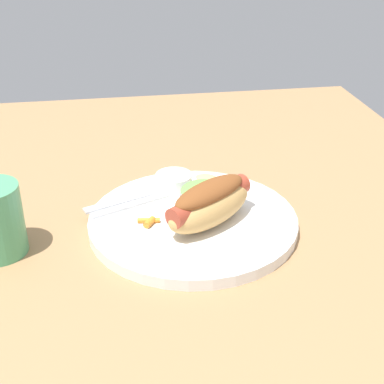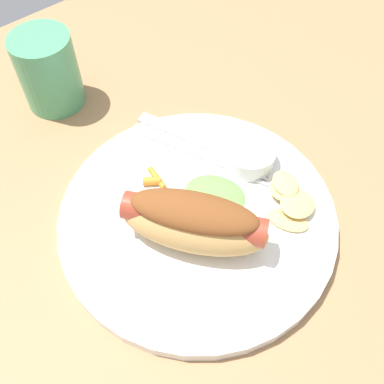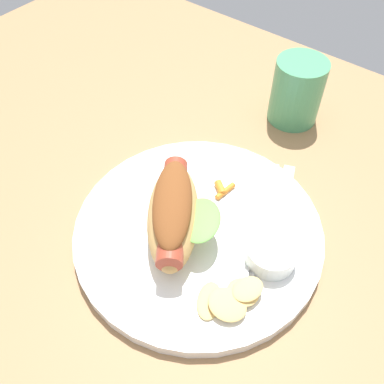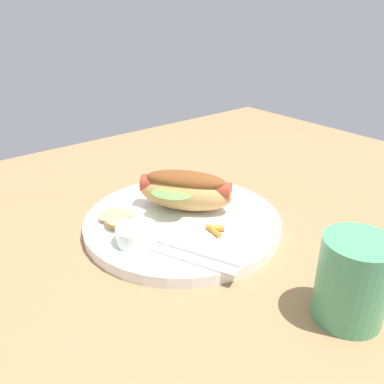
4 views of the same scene
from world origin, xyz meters
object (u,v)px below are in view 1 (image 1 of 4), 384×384
plate (193,222)px  fork (143,202)px  carrot_garnish (149,221)px  sauce_ramekin (174,181)px  hot_dog (210,204)px  knife (130,199)px  chips_pile (218,182)px

plate → fork: bearing=52.2°
fork → carrot_garnish: size_ratio=5.13×
sauce_ramekin → fork: (-3.72, 4.94, -0.96)cm
carrot_garnish → plate: bearing=-80.9°
hot_dog → knife: bearing=103.0°
hot_dog → chips_pile: hot_dog is taller
plate → fork: 8.20cm
hot_dog → fork: (7.43, 8.31, -3.02)cm
carrot_garnish → hot_dog: bearing=-100.4°
sauce_ramekin → knife: bearing=110.6°
sauce_ramekin → chips_pile: size_ratio=0.73×
fork → knife: bearing=125.0°
carrot_garnish → fork: bearing=3.1°
plate → fork: size_ratio=1.81×
plate → hot_dog: bearing=-142.5°
fork → hot_dog: bearing=-65.1°
plate → fork: fork is taller
sauce_ramekin → carrot_garnish: (-9.69, 4.61, -0.75)cm
hot_dog → knife: 13.66cm
sauce_ramekin → fork: size_ratio=0.35×
knife → carrot_garnish: bearing=-95.1°
knife → chips_pile: bearing=-14.0°
plate → chips_pile: (8.10, -5.14, 1.56)cm
hot_dog → carrot_garnish: (1.47, 7.98, -2.81)cm
hot_dog → chips_pile: bearing=36.0°
hot_dog → carrot_garnish: hot_dog is taller
chips_pile → carrot_garnish: 14.46cm
plate → sauce_ramekin: (8.71, 1.49, 1.96)cm
chips_pile → hot_dog: bearing=162.8°
fork → chips_pile: bearing=-8.3°
sauce_ramekin → chips_pile: (-0.61, -6.64, -0.40)cm
hot_dog → sauce_ramekin: 11.83cm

